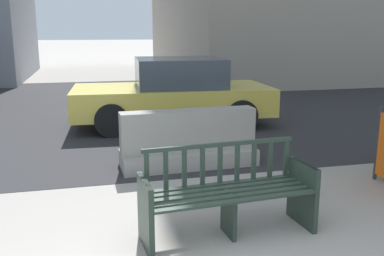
% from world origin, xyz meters
% --- Properties ---
extents(street_asphalt, '(120.00, 12.00, 0.01)m').
position_xyz_m(street_asphalt, '(0.00, 8.70, 0.00)').
color(street_asphalt, '#28282B').
rests_on(street_asphalt, ground).
extents(street_bench, '(1.72, 0.65, 0.88)m').
position_xyz_m(street_bench, '(0.54, 1.02, 0.40)').
color(street_bench, '#28382D').
rests_on(street_bench, ground).
extents(jersey_barrier_centre, '(2.02, 0.75, 0.84)m').
position_xyz_m(jersey_barrier_centre, '(0.68, 3.27, 0.34)').
color(jersey_barrier_centre, gray).
rests_on(jersey_barrier_centre, ground).
extents(car_taxi_near, '(4.20, 2.17, 1.41)m').
position_xyz_m(car_taxi_near, '(1.04, 6.14, 0.68)').
color(car_taxi_near, '#DBC64C').
rests_on(car_taxi_near, ground).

